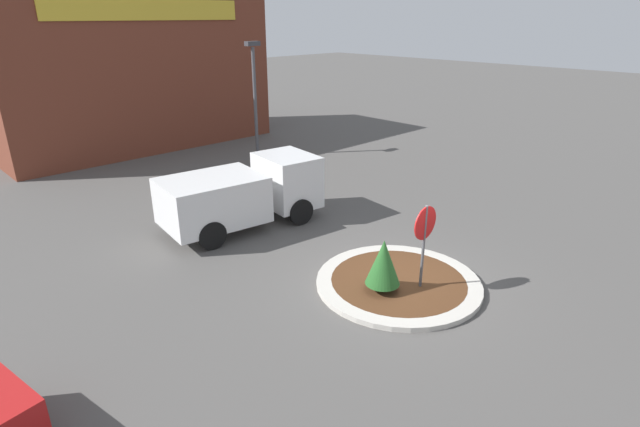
% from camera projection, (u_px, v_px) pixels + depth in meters
% --- Properties ---
extents(ground_plane, '(120.00, 120.00, 0.00)m').
position_uv_depth(ground_plane, '(398.00, 285.00, 12.71)').
color(ground_plane, '#514F4C').
extents(traffic_island, '(4.17, 4.17, 0.13)m').
position_uv_depth(traffic_island, '(398.00, 282.00, 12.68)').
color(traffic_island, '#BCB7AD').
rests_on(traffic_island, ground_plane).
extents(stop_sign, '(0.84, 0.07, 2.27)m').
position_uv_depth(stop_sign, '(425.00, 232.00, 11.85)').
color(stop_sign, '#4C4C51').
rests_on(stop_sign, ground_plane).
extents(island_shrub, '(0.85, 0.85, 1.33)m').
position_uv_depth(island_shrub, '(383.00, 262.00, 11.93)').
color(island_shrub, brown).
rests_on(island_shrub, traffic_island).
extents(utility_truck, '(5.29, 2.77, 2.09)m').
position_uv_depth(utility_truck, '(243.00, 193.00, 15.89)').
color(utility_truck, silver).
rests_on(utility_truck, ground_plane).
extents(storefront_building, '(13.26, 6.07, 7.43)m').
position_uv_depth(storefront_building, '(128.00, 71.00, 25.41)').
color(storefront_building, brown).
rests_on(storefront_building, ground_plane).
extents(light_pole, '(0.70, 0.30, 5.30)m').
position_uv_depth(light_pole, '(255.00, 89.00, 23.26)').
color(light_pole, '#4C4C51').
rests_on(light_pole, ground_plane).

